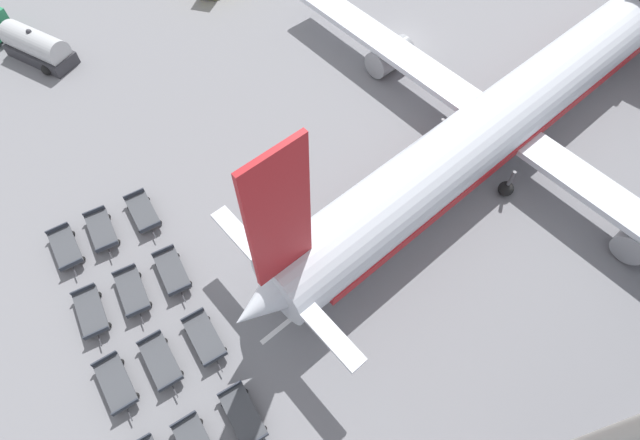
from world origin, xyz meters
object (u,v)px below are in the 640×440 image
Objects in this scene: baggage_dolly_row_near_col_a at (66,248)px; baggage_dolly_row_near_col_c at (116,384)px; fuel_tanker_primary at (26,42)px; baggage_dolly_row_mid_b_col_b at (172,272)px; airplane at (516,109)px; baggage_dolly_row_mid_a_col_c at (161,362)px; baggage_dolly_row_mid_b_col_c at (205,338)px; baggage_dolly_row_mid_a_col_a at (102,231)px; baggage_dolly_row_mid_b_col_a at (143,212)px; baggage_dolly_row_mid_b_col_d at (243,415)px; baggage_dolly_row_mid_a_col_b at (132,292)px; baggage_dolly_row_near_col_b at (91,313)px.

baggage_dolly_row_near_col_a is 1.00× the size of baggage_dolly_row_near_col_c.
fuel_tanker_primary is 25.57m from baggage_dolly_row_mid_b_col_b.
baggage_dolly_row_mid_a_col_c is at bearing -94.57° from airplane.
airplane is 25.16m from baggage_dolly_row_mid_b_col_c.
baggage_dolly_row_mid_a_col_a is at bearing -11.53° from fuel_tanker_primary.
baggage_dolly_row_mid_a_col_c and baggage_dolly_row_mid_b_col_a have the same top height.
baggage_dolly_row_mid_b_col_a is 14.79m from baggage_dolly_row_mid_b_col_d.
fuel_tanker_primary is 2.50× the size of baggage_dolly_row_mid_a_col_a.
baggage_dolly_row_near_col_c is at bearing -10.31° from baggage_dolly_row_near_col_a.
baggage_dolly_row_mid_a_col_b is 10.04m from baggage_dolly_row_mid_b_col_d.
baggage_dolly_row_mid_b_col_a and baggage_dolly_row_mid_b_col_d have the same top height.
baggage_dolly_row_near_col_c is at bearing -39.00° from baggage_dolly_row_mid_a_col_b.
baggage_dolly_row_mid_b_col_d is (10.43, 3.28, 0.00)m from baggage_dolly_row_near_col_b.
baggage_dolly_row_near_col_c is at bearing -95.25° from airplane.
baggage_dolly_row_mid_a_col_a is at bearing -174.65° from baggage_dolly_row_mid_b_col_c.
baggage_dolly_row_mid_a_col_b and baggage_dolly_row_mid_b_col_a have the same top height.
baggage_dolly_row_mid_b_col_a is at bearing 154.94° from baggage_dolly_row_mid_a_col_c.
baggage_dolly_row_near_col_b is at bearing -54.96° from baggage_dolly_row_mid_b_col_a.
baggage_dolly_row_mid_b_col_a is at bearing 143.15° from baggage_dolly_row_mid_a_col_b.
airplane is 28.70m from baggage_dolly_row_mid_a_col_a.
baggage_dolly_row_mid_a_col_a is at bearing 172.31° from baggage_dolly_row_mid_a_col_b.
airplane is at bearing 66.40° from baggage_dolly_row_near_col_a.
baggage_dolly_row_mid_b_col_c is at bearing -5.87° from fuel_tanker_primary.
baggage_dolly_row_mid_b_col_a is at bearing 142.11° from baggage_dolly_row_near_col_c.
baggage_dolly_row_near_col_a and baggage_dolly_row_mid_b_col_b have the same top height.
baggage_dolly_row_mid_a_col_c is at bearing -38.68° from baggage_dolly_row_mid_b_col_b.
baggage_dolly_row_near_col_b is at bearing -34.17° from baggage_dolly_row_mid_a_col_a.
baggage_dolly_row_mid_b_col_b is at bearing 80.50° from baggage_dolly_row_mid_a_col_b.
baggage_dolly_row_near_col_a is 5.13m from baggage_dolly_row_mid_b_col_a.
baggage_dolly_row_mid_b_col_d is (4.79, -0.84, 0.00)m from baggage_dolly_row_mid_b_col_c.
baggage_dolly_row_near_col_a is at bearing -113.60° from airplane.
baggage_dolly_row_near_col_a is 2.35m from baggage_dolly_row_mid_a_col_a.
baggage_dolly_row_mid_b_col_c is at bearing -10.33° from baggage_dolly_row_mid_b_col_b.
baggage_dolly_row_near_col_a is at bearing 170.57° from baggage_dolly_row_near_col_b.
airplane reaches higher than fuel_tanker_primary.
baggage_dolly_row_mid_a_col_b is at bearing 16.93° from baggage_dolly_row_near_col_a.
baggage_dolly_row_near_col_a is 5.65m from baggage_dolly_row_mid_a_col_b.
fuel_tanker_primary reaches higher than baggage_dolly_row_near_col_b.
baggage_dolly_row_mid_b_col_c is (5.64, 4.12, 0.00)m from baggage_dolly_row_near_col_b.
fuel_tanker_primary reaches higher than baggage_dolly_row_mid_b_col_c.
baggage_dolly_row_near_col_c is at bearing -144.24° from baggage_dolly_row_mid_b_col_d.
baggage_dolly_row_mid_b_col_b is (25.46, -2.24, -0.74)m from fuel_tanker_primary.
baggage_dolly_row_near_col_b is 1.00× the size of baggage_dolly_row_mid_a_col_c.
baggage_dolly_row_near_col_a and baggage_dolly_row_mid_b_col_a have the same top height.
baggage_dolly_row_mid_b_col_d is (5.27, 1.74, 0.00)m from baggage_dolly_row_mid_a_col_c.
baggage_dolly_row_near_col_a is 7.16m from baggage_dolly_row_mid_b_col_b.
baggage_dolly_row_mid_b_col_d is at bearing 17.43° from baggage_dolly_row_near_col_b.
baggage_dolly_row_mid_b_col_c is (0.48, 2.58, 0.00)m from baggage_dolly_row_mid_a_col_c.
baggage_dolly_row_mid_a_col_b is (-6.94, -26.60, -2.82)m from airplane.
baggage_dolly_row_near_col_c is at bearing -23.74° from baggage_dolly_row_mid_a_col_a.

